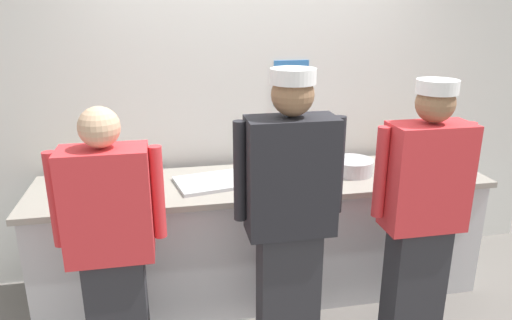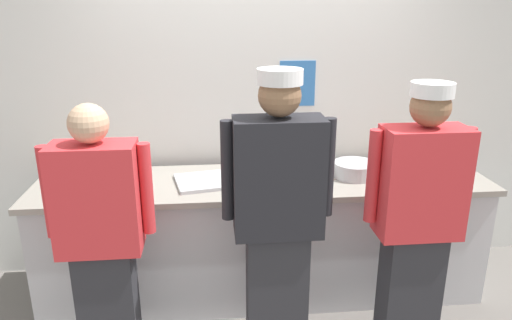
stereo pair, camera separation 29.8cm
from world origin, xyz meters
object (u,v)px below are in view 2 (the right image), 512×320
at_px(squeeze_bottle_spare, 76,161).
at_px(ramekin_green_sauce, 413,169).
at_px(ramekin_yellow_sauce, 430,180).
at_px(sheet_tray, 214,180).
at_px(squeeze_bottle_secondary, 78,177).
at_px(ramekin_red_sauce, 96,182).
at_px(chef_far_right, 417,219).
at_px(mixing_bowl_steel, 355,169).
at_px(squeeze_bottle_primary, 403,152).
at_px(deli_cup, 327,179).
at_px(plate_stack_front, 315,171).
at_px(plate_stack_rear, 127,179).
at_px(chefs_knife, 396,180).
at_px(chef_center, 278,216).
at_px(ramekin_orange_sauce, 128,192).
at_px(chef_near_left, 101,238).

relative_size(squeeze_bottle_spare, ramekin_green_sauce, 2.30).
bearing_deg(ramekin_yellow_sauce, squeeze_bottle_spare, 170.81).
distance_m(sheet_tray, squeeze_bottle_secondary, 0.90).
bearing_deg(ramekin_green_sauce, ramekin_red_sauce, -178.42).
height_order(chef_far_right, sheet_tray, chef_far_right).
xyz_separation_m(mixing_bowl_steel, squeeze_bottle_primary, (0.44, 0.22, 0.05)).
xyz_separation_m(ramekin_red_sauce, deli_cup, (1.55, -0.16, 0.03)).
bearing_deg(ramekin_yellow_sauce, ramekin_red_sauce, 175.70).
xyz_separation_m(plate_stack_front, plate_stack_rear, (-1.32, 0.00, -0.01)).
bearing_deg(chefs_knife, mixing_bowl_steel, 154.96).
height_order(sheet_tray, ramekin_yellow_sauce, ramekin_yellow_sauce).
distance_m(chef_center, deli_cup, 0.68).
relative_size(ramekin_yellow_sauce, chefs_knife, 0.39).
bearing_deg(chefs_knife, ramekin_yellow_sauce, -11.51).
relative_size(mixing_bowl_steel, squeeze_bottle_spare, 1.45).
xyz_separation_m(chef_far_right, chefs_knife, (0.12, 0.61, -0.00)).
height_order(plate_stack_rear, ramekin_red_sauce, plate_stack_rear).
bearing_deg(plate_stack_rear, chefs_knife, -5.08).
height_order(plate_stack_rear, sheet_tray, plate_stack_rear).
distance_m(chef_far_right, mixing_bowl_steel, 0.75).
bearing_deg(mixing_bowl_steel, squeeze_bottle_primary, 27.13).
bearing_deg(ramekin_green_sauce, sheet_tray, -176.93).
height_order(plate_stack_rear, deli_cup, deli_cup).
bearing_deg(ramekin_green_sauce, chef_center, -145.11).
height_order(squeeze_bottle_primary, ramekin_orange_sauce, squeeze_bottle_primary).
relative_size(ramekin_orange_sauce, deli_cup, 0.91).
height_order(squeeze_bottle_primary, deli_cup, squeeze_bottle_primary).
xyz_separation_m(plate_stack_rear, ramekin_orange_sauce, (0.05, -0.25, -0.00)).
bearing_deg(squeeze_bottle_primary, mixing_bowl_steel, -152.87).
relative_size(squeeze_bottle_primary, deli_cup, 2.04).
bearing_deg(plate_stack_rear, sheet_tray, -5.19).
bearing_deg(squeeze_bottle_spare, ramekin_green_sauce, -3.86).
bearing_deg(chefs_knife, ramekin_red_sauce, 176.48).
bearing_deg(ramekin_red_sauce, squeeze_bottle_primary, 5.61).
relative_size(chef_near_left, chefs_knife, 5.74).
bearing_deg(plate_stack_front, chef_far_right, -61.39).
relative_size(plate_stack_front, mixing_bowl_steel, 0.71).
bearing_deg(ramekin_green_sauce, squeeze_bottle_primary, 98.91).
bearing_deg(ramekin_orange_sauce, chef_near_left, -98.99).
bearing_deg(plate_stack_rear, ramekin_red_sauce, -169.13).
xyz_separation_m(squeeze_bottle_spare, ramekin_green_sauce, (2.44, -0.16, -0.08)).
bearing_deg(squeeze_bottle_secondary, squeeze_bottle_spare, 106.88).
height_order(ramekin_green_sauce, deli_cup, deli_cup).
relative_size(chef_center, squeeze_bottle_spare, 8.24).
bearing_deg(ramekin_red_sauce, ramekin_green_sauce, 1.58).
bearing_deg(squeeze_bottle_primary, chefs_knife, -116.92).
relative_size(sheet_tray, deli_cup, 5.05).
bearing_deg(ramekin_red_sauce, plate_stack_rear, 10.87).
bearing_deg(ramekin_orange_sauce, ramekin_yellow_sauce, 1.06).
relative_size(ramekin_orange_sauce, ramekin_red_sauce, 0.94).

